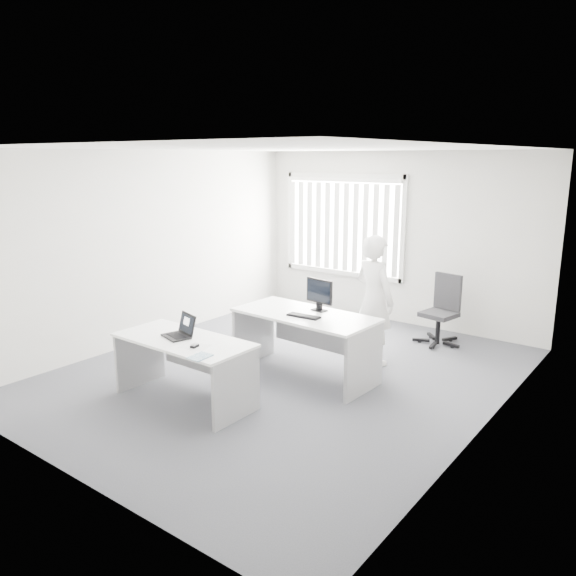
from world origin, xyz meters
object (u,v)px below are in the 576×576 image
Objects in this scene: desk_near at (184,356)px; person at (374,300)px; office_chair at (440,322)px; monitor at (319,295)px; desk_far at (305,331)px; laptop at (176,327)px.

person reaches higher than desk_near.
office_chair is 2.52× the size of monitor.
desk_far is at bearing -100.51° from office_chair.
laptop is 0.80× the size of monitor.
laptop reaches higher than desk_near.
office_chair is at bearing 82.50° from laptop.
person is at bearing 70.50° from monitor.
monitor is (-0.79, -2.04, 0.70)m from office_chair.
office_chair is at bearing -91.36° from person.
desk_near is 1.57m from desk_far.
office_chair reaches higher than desk_far.
laptop is 1.85m from monitor.
office_chair is (1.50, 3.68, -0.21)m from desk_near.
office_chair reaches higher than laptop.
desk_far is (0.64, 1.43, 0.06)m from desk_near.
person is (1.09, 2.37, 0.33)m from desk_near.
desk_far is 2.42m from office_chair.
laptop is (-0.10, -0.01, 0.33)m from desk_near.
desk_far is at bearing 66.37° from desk_near.
person is at bearing 65.84° from desk_near.
laptop is at bearing -102.98° from office_chair.
monitor is (0.07, 0.21, 0.43)m from desk_far.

